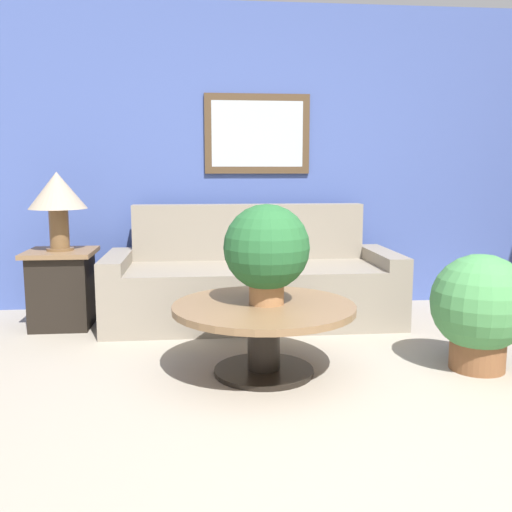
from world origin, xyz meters
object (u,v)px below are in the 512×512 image
(side_table, at_px, (62,288))
(potted_plant_floor, at_px, (480,308))
(coffee_table, at_px, (264,323))
(potted_plant_on_table, at_px, (267,249))
(couch_main, at_px, (252,284))
(table_lamp, at_px, (57,195))

(side_table, height_order, potted_plant_floor, potted_plant_floor)
(coffee_table, xyz_separation_m, potted_plant_on_table, (0.02, 0.01, 0.44))
(potted_plant_on_table, bearing_deg, side_table, 140.91)
(couch_main, bearing_deg, table_lamp, -178.79)
(couch_main, distance_m, coffee_table, 1.22)
(potted_plant_on_table, xyz_separation_m, potted_plant_floor, (1.28, -0.07, -0.36))
(couch_main, xyz_separation_m, side_table, (-1.47, -0.03, 0.01))
(side_table, bearing_deg, potted_plant_floor, -24.49)
(couch_main, xyz_separation_m, coffee_table, (-0.04, -1.22, 0.01))
(table_lamp, distance_m, potted_plant_floor, 3.06)
(table_lamp, bearing_deg, potted_plant_floor, -24.49)
(side_table, bearing_deg, table_lamp, -45.00)
(side_table, distance_m, table_lamp, 0.71)
(side_table, xyz_separation_m, table_lamp, (0.00, -0.00, 0.71))
(table_lamp, bearing_deg, potted_plant_on_table, -39.09)
(coffee_table, bearing_deg, side_table, 140.28)
(side_table, relative_size, table_lamp, 1.00)
(potted_plant_floor, bearing_deg, potted_plant_on_table, 176.89)
(couch_main, distance_m, table_lamp, 1.64)
(potted_plant_on_table, bearing_deg, couch_main, 88.66)
(table_lamp, distance_m, potted_plant_on_table, 1.88)
(couch_main, relative_size, potted_plant_on_table, 3.90)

